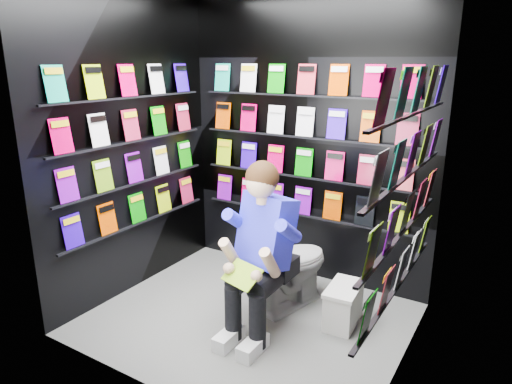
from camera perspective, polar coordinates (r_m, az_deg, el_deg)
The scene contains 13 objects.
floor at distance 3.84m, azimuth -1.03°, elevation -15.57°, with size 2.40×2.40×0.00m, color slate.
wall_back at distance 4.21m, azimuth 6.26°, elevation 6.20°, with size 2.40×0.04×2.60m, color black.
wall_front at distance 2.59m, azimuth -13.16°, elevation -0.44°, with size 2.40×0.04×2.60m, color black.
wall_left at distance 4.11m, azimuth -15.45°, elevation 5.47°, with size 0.04×2.00×2.60m, color black.
wall_right at distance 2.90m, azimuth 19.27°, elevation 0.85°, with size 0.04×2.00×2.60m, color black.
comics_back at distance 4.18m, azimuth 6.08°, elevation 6.21°, with size 2.10×0.06×1.37m, color #D80053, non-canonical shape.
comics_left at distance 4.09m, azimuth -15.17°, elevation 5.51°, with size 0.06×1.70×1.37m, color #D80053, non-canonical shape.
comics_right at distance 2.90m, azimuth 18.70°, elevation 1.03°, with size 0.06×1.70×1.37m, color #D80053, non-canonical shape.
toilet at distance 3.89m, azimuth 4.24°, elevation -9.00°, with size 0.42×0.75×0.73m, color silver.
longbox at distance 3.77m, azimuth 10.84°, elevation -13.92°, with size 0.22×0.39×0.29m, color white.
longbox_lid at distance 3.70m, azimuth 10.97°, elevation -11.74°, with size 0.24×0.41×0.03m, color white.
reader at distance 3.42m, azimuth 1.44°, elevation -4.96°, with size 0.55×0.80×1.47m, color #1817C7, non-canonical shape.
held_comic at distance 3.23m, azimuth -1.76°, elevation -10.30°, with size 0.28×0.01×0.19m, color green.
Camera 1 is at (1.76, -2.75, 2.02)m, focal length 32.00 mm.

